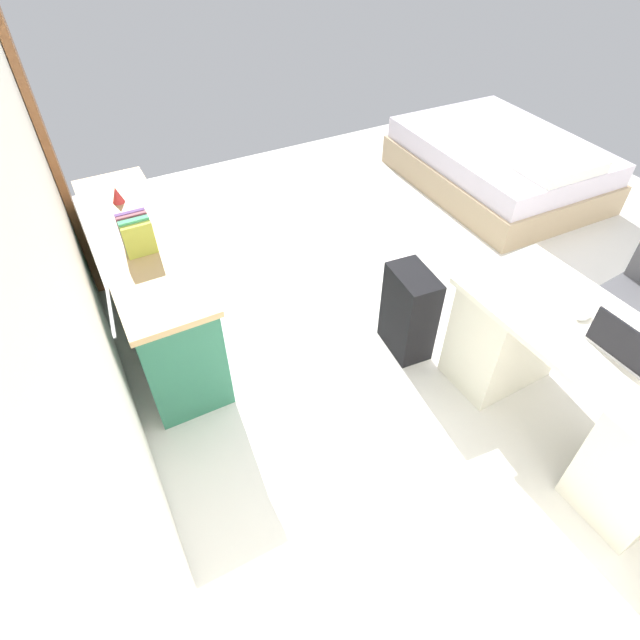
# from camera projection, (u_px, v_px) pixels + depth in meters

# --- Properties ---
(ground_plane) EXTENTS (5.79, 5.79, 0.00)m
(ground_plane) POSITION_uv_depth(u_px,v_px,m) (449.00, 295.00, 3.87)
(ground_plane) COLOR silver
(wall_back) EXTENTS (4.57, 0.10, 2.62)m
(wall_back) POSITION_uv_depth(u_px,v_px,m) (51.00, 233.00, 2.15)
(wall_back) COLOR white
(wall_back) RESTS_ON ground_plane
(door_wooden) EXTENTS (0.88, 0.05, 2.04)m
(door_wooden) POSITION_uv_depth(u_px,v_px,m) (46.00, 140.00, 3.49)
(door_wooden) COLOR brown
(door_wooden) RESTS_ON ground_plane
(desk) EXTENTS (1.46, 0.69, 0.75)m
(desk) POSITION_uv_depth(u_px,v_px,m) (574.00, 384.00, 2.74)
(desk) COLOR silver
(desk) RESTS_ON ground_plane
(office_chair) EXTENTS (0.52, 0.52, 0.94)m
(office_chair) POSITION_uv_depth(u_px,v_px,m) (639.00, 309.00, 3.13)
(office_chair) COLOR black
(office_chair) RESTS_ON ground_plane
(credenza) EXTENTS (1.80, 0.48, 0.76)m
(credenza) POSITION_uv_depth(u_px,v_px,m) (150.00, 284.00, 3.36)
(credenza) COLOR #28664C
(credenza) RESTS_ON ground_plane
(bed) EXTENTS (1.94, 1.45, 0.58)m
(bed) POSITION_uv_depth(u_px,v_px,m) (498.00, 164.00, 4.91)
(bed) COLOR tan
(bed) RESTS_ON ground_plane
(suitcase_black) EXTENTS (0.38, 0.25, 0.61)m
(suitcase_black) POSITION_uv_depth(u_px,v_px,m) (409.00, 312.00, 3.27)
(suitcase_black) COLOR black
(suitcase_black) RESTS_ON ground_plane
(laptop) EXTENTS (0.32, 0.23, 0.21)m
(laptop) POSITION_uv_depth(u_px,v_px,m) (625.00, 346.00, 2.38)
(laptop) COLOR #B7B7BC
(laptop) RESTS_ON desk
(computer_mouse) EXTENTS (0.06, 0.10, 0.03)m
(computer_mouse) POSITION_uv_depth(u_px,v_px,m) (583.00, 316.00, 2.58)
(computer_mouse) COLOR white
(computer_mouse) RESTS_ON desk
(book_row) EXTENTS (0.16, 0.17, 0.22)m
(book_row) POSITION_uv_depth(u_px,v_px,m) (137.00, 234.00, 2.92)
(book_row) COLOR #AAB13D
(book_row) RESTS_ON credenza
(figurine_small) EXTENTS (0.08, 0.08, 0.11)m
(figurine_small) POSITION_uv_depth(u_px,v_px,m) (117.00, 195.00, 3.35)
(figurine_small) COLOR red
(figurine_small) RESTS_ON credenza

